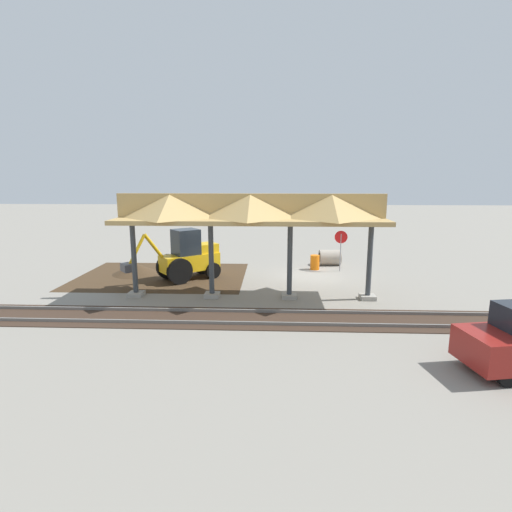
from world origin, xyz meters
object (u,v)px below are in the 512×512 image
at_px(concrete_pipe, 330,257).
at_px(traffic_barrel, 315,262).
at_px(backhoe, 187,257).
at_px(stop_sign, 341,242).

relative_size(concrete_pipe, traffic_barrel, 1.56).
xyz_separation_m(backhoe, concrete_pipe, (-8.45, -4.05, -0.76)).
bearing_deg(backhoe, concrete_pipe, -154.41).
height_order(backhoe, traffic_barrel, backhoe).
bearing_deg(traffic_barrel, stop_sign, 166.58).
bearing_deg(traffic_barrel, concrete_pipe, -128.98).
distance_m(stop_sign, concrete_pipe, 2.17).
height_order(stop_sign, traffic_barrel, stop_sign).
bearing_deg(concrete_pipe, stop_sign, 102.86).
height_order(stop_sign, backhoe, backhoe).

